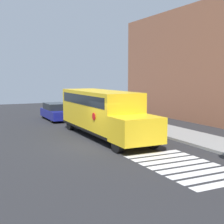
{
  "coord_description": "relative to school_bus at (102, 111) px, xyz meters",
  "views": [
    {
      "loc": [
        16.29,
        -6.7,
        3.95
      ],
      "look_at": [
        -1.8,
        2.04,
        1.65
      ],
      "focal_mm": 50.0,
      "sensor_mm": 36.0,
      "label": 1
    }
  ],
  "objects": [
    {
      "name": "parked_car",
      "position": [
        -9.03,
        -0.55,
        -0.97
      ],
      "size": [
        4.8,
        1.85,
        1.51
      ],
      "color": "navy",
      "rests_on": "ground"
    },
    {
      "name": "sidewalk_strip",
      "position": [
        2.32,
        4.96,
        -1.64
      ],
      "size": [
        44.0,
        3.0,
        0.15
      ],
      "color": "gray",
      "rests_on": "ground"
    },
    {
      "name": "school_bus",
      "position": [
        0.0,
        0.0,
        0.0
      ],
      "size": [
        10.06,
        2.57,
        3.0
      ],
      "color": "yellow",
      "rests_on": "ground"
    },
    {
      "name": "crosswalk_stripes",
      "position": [
        7.93,
        0.46,
        -1.71
      ],
      "size": [
        5.4,
        3.2,
        0.01
      ],
      "color": "white",
      "rests_on": "ground"
    },
    {
      "name": "ground_plane",
      "position": [
        2.32,
        -1.54,
        -1.72
      ],
      "size": [
        60.0,
        60.0,
        0.0
      ],
      "primitive_type": "plane",
      "color": "#28282B"
    }
  ]
}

